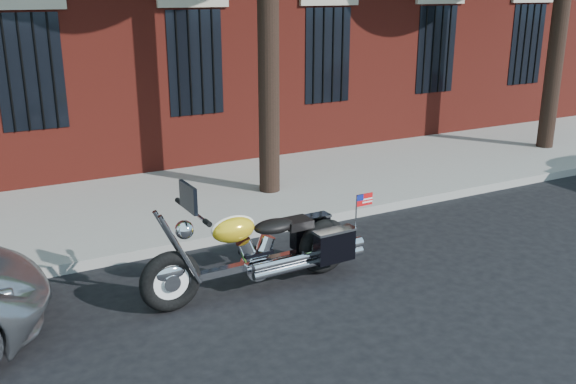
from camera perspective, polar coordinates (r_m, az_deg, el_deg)
ground at (r=8.87m, az=3.97°, el=-6.19°), size 120.00×120.00×0.00m
curb at (r=9.94m, az=-0.26°, el=-2.98°), size 40.00×0.16×0.15m
sidewalk at (r=11.54m, az=-4.66°, el=-0.08°), size 40.00×3.60×0.15m
motorcycle at (r=7.90m, az=-2.23°, el=-5.24°), size 2.98×0.87×1.50m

